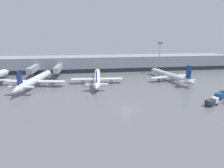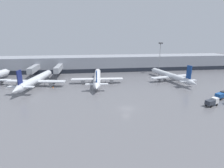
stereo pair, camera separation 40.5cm
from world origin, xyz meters
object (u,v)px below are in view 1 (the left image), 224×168
at_px(parked_jet_2, 35,80).
at_px(service_truck_1, 212,101).
at_px(traffic_cone_1, 53,87).
at_px(apron_light_mast_2, 160,49).
at_px(service_truck_2, 221,95).
at_px(parked_jet_0, 97,78).
at_px(parked_jet_1, 170,76).

bearing_deg(parked_jet_2, service_truck_1, -106.53).
distance_m(traffic_cone_1, apron_light_mast_2, 61.72).
height_order(parked_jet_2, service_truck_2, parked_jet_2).
distance_m(parked_jet_0, parked_jet_1, 35.41).
bearing_deg(traffic_cone_1, service_truck_2, -19.58).
bearing_deg(parked_jet_1, traffic_cone_1, 83.38).
bearing_deg(parked_jet_2, service_truck_2, -100.14).
bearing_deg(parked_jet_1, service_truck_2, -177.96).
distance_m(parked_jet_0, apron_light_mast_2, 42.47).
distance_m(service_truck_2, apron_light_mast_2, 46.07).
xyz_separation_m(parked_jet_1, apron_light_mast_2, (1.44, 17.90, 11.40)).
height_order(service_truck_1, traffic_cone_1, service_truck_1).
relative_size(service_truck_1, traffic_cone_1, 8.11).
height_order(parked_jet_1, apron_light_mast_2, apron_light_mast_2).
bearing_deg(service_truck_2, service_truck_1, -167.75).
bearing_deg(apron_light_mast_2, service_truck_2, -83.74).
xyz_separation_m(parked_jet_0, parked_jet_1, (35.40, -0.15, 0.04)).
relative_size(parked_jet_0, parked_jet_1, 1.04).
relative_size(parked_jet_1, service_truck_1, 6.76).
distance_m(parked_jet_0, parked_jet_2, 26.64).
xyz_separation_m(service_truck_1, service_truck_2, (7.42, 5.36, 0.04)).
xyz_separation_m(parked_jet_2, service_truck_2, (68.27, -24.82, -1.37)).
bearing_deg(apron_light_mast_2, parked_jet_2, -163.12).
height_order(parked_jet_2, service_truck_1, parked_jet_2).
relative_size(parked_jet_0, parked_jet_2, 1.01).
bearing_deg(service_truck_2, apron_light_mast_2, 72.69).
height_order(service_truck_2, traffic_cone_1, service_truck_2).
bearing_deg(service_truck_1, parked_jet_2, 132.02).
distance_m(parked_jet_0, traffic_cone_1, 19.69).
distance_m(parked_jet_1, apron_light_mast_2, 21.27).
xyz_separation_m(parked_jet_2, apron_light_mast_2, (63.44, 19.25, 11.17)).
bearing_deg(parked_jet_2, apron_light_mast_2, -63.28).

